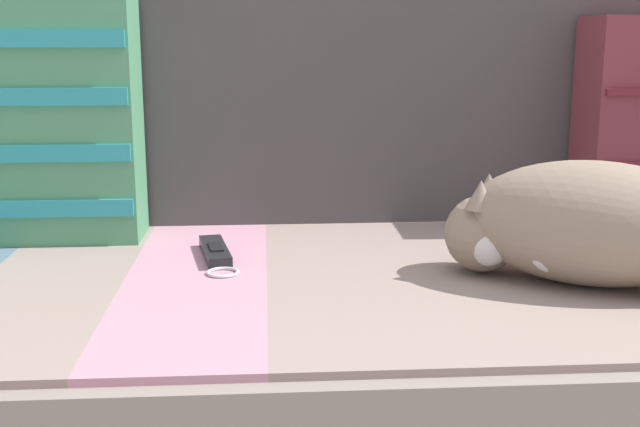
% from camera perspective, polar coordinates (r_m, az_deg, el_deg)
% --- Properties ---
extents(couch, '(2.18, 0.86, 0.41)m').
position_cam_1_polar(couch, '(1.31, 5.54, -12.49)').
color(couch, '#3D3838').
rests_on(couch, ground_plane).
extents(sofa_backrest, '(2.14, 0.14, 0.57)m').
position_cam_1_polar(sofa_backrest, '(1.55, 3.73, 10.23)').
color(sofa_backrest, '#474242').
rests_on(sofa_backrest, couch).
extents(sleeping_cat, '(0.41, 0.32, 0.18)m').
position_cam_1_polar(sleeping_cat, '(1.18, 17.84, -0.84)').
color(sleeping_cat, gray).
rests_on(sleeping_cat, couch).
extents(game_remote_far, '(0.08, 0.20, 0.02)m').
position_cam_1_polar(game_remote_far, '(1.28, -7.43, -2.80)').
color(game_remote_far, black).
rests_on(game_remote_far, couch).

